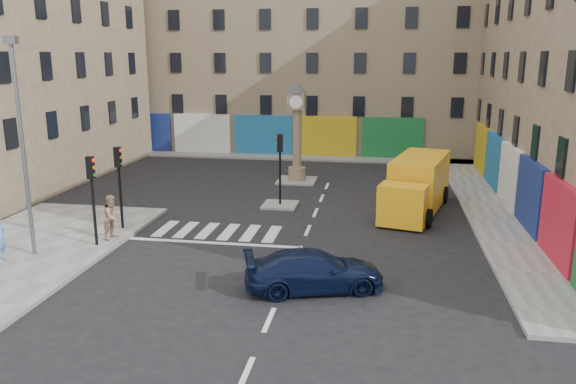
% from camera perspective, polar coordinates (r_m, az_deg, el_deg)
% --- Properties ---
extents(ground, '(120.00, 120.00, 0.00)m').
position_cam_1_polar(ground, '(21.87, 0.65, -7.08)').
color(ground, black).
rests_on(ground, ground).
extents(sidewalk_left, '(7.00, 16.00, 0.15)m').
position_cam_1_polar(sidewalk_left, '(24.28, -26.93, -6.30)').
color(sidewalk_left, gray).
rests_on(sidewalk_left, ground).
extents(sidewalk_right, '(2.60, 30.00, 0.15)m').
position_cam_1_polar(sidewalk_right, '(31.67, 19.30, -1.11)').
color(sidewalk_right, gray).
rests_on(sidewalk_right, ground).
extents(sidewalk_far, '(32.00, 2.40, 0.15)m').
position_cam_1_polar(sidewalk_far, '(43.68, -0.09, 3.59)').
color(sidewalk_far, gray).
rests_on(sidewalk_far, ground).
extents(island_near, '(1.80, 1.80, 0.12)m').
position_cam_1_polar(island_near, '(29.69, -0.81, -1.32)').
color(island_near, gray).
rests_on(island_near, ground).
extents(island_far, '(2.40, 2.40, 0.12)m').
position_cam_1_polar(island_far, '(35.44, 0.91, 1.17)').
color(island_far, gray).
rests_on(island_far, ground).
extents(building_far, '(32.00, 10.00, 17.00)m').
position_cam_1_polar(building_far, '(48.74, 1.07, 14.59)').
color(building_far, '#837257').
rests_on(building_far, ground).
extents(building_left, '(8.00, 20.00, 15.00)m').
position_cam_1_polar(building_left, '(39.06, -25.64, 12.03)').
color(building_left, '#958161').
rests_on(building_left, ground).
extents(traffic_light_left_near, '(0.28, 0.22, 3.70)m').
position_cam_1_polar(traffic_light_left_near, '(23.94, -19.29, 0.53)').
color(traffic_light_left_near, black).
rests_on(traffic_light_left_near, sidewalk_left).
extents(traffic_light_left_far, '(0.28, 0.22, 3.70)m').
position_cam_1_polar(traffic_light_left_far, '(26.02, -16.80, 1.73)').
color(traffic_light_left_far, black).
rests_on(traffic_light_left_far, sidewalk_left).
extents(traffic_light_island, '(0.28, 0.22, 3.70)m').
position_cam_1_polar(traffic_light_island, '(29.13, -0.82, 3.49)').
color(traffic_light_island, black).
rests_on(traffic_light_island, island_near).
extents(lamp_post, '(0.50, 0.25, 8.30)m').
position_cam_1_polar(lamp_post, '(23.39, -25.45, 5.09)').
color(lamp_post, '#595B60').
rests_on(lamp_post, sidewalk_left).
extents(clock_pillar, '(1.20, 1.20, 6.10)m').
position_cam_1_polar(clock_pillar, '(34.84, 0.93, 6.77)').
color(clock_pillar, '#958161').
rests_on(clock_pillar, island_far).
extents(navy_sedan, '(5.06, 3.22, 1.37)m').
position_cam_1_polar(navy_sedan, '(19.17, 2.66, -7.98)').
color(navy_sedan, black).
rests_on(navy_sedan, ground).
extents(yellow_van, '(3.96, 7.71, 2.69)m').
position_cam_1_polar(yellow_van, '(29.36, 12.96, 0.72)').
color(yellow_van, '#F9AB14').
rests_on(yellow_van, ground).
extents(pedestrian_blue, '(0.42, 0.63, 1.70)m').
position_cam_1_polar(pedestrian_blue, '(23.93, -27.20, -4.27)').
color(pedestrian_blue, '#6394E3').
rests_on(pedestrian_blue, sidewalk_left).
extents(pedestrian_tan, '(0.89, 1.05, 1.90)m').
position_cam_1_polar(pedestrian_tan, '(24.95, -17.42, -2.41)').
color(pedestrian_tan, tan).
rests_on(pedestrian_tan, sidewalk_left).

